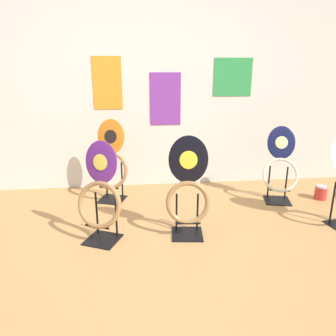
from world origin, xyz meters
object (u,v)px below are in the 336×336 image
toilet_seat_display_navy_moon (280,166)px  toilet_seat_display_jazz_black (188,191)px  paint_can (321,192)px  toilet_seat_display_orange_sun (110,165)px  toilet_seat_display_purple_note (100,197)px

toilet_seat_display_navy_moon → toilet_seat_display_jazz_black: bearing=-149.6°
toilet_seat_display_navy_moon → paint_can: 0.61m
toilet_seat_display_jazz_black → paint_can: toilet_seat_display_jazz_black is taller
toilet_seat_display_orange_sun → toilet_seat_display_purple_note: toilet_seat_display_orange_sun is taller
toilet_seat_display_orange_sun → toilet_seat_display_jazz_black: (0.73, -0.92, 0.01)m
toilet_seat_display_jazz_black → toilet_seat_display_purple_note: bearing=-179.1°
toilet_seat_display_jazz_black → toilet_seat_display_navy_moon: toilet_seat_display_jazz_black is taller
toilet_seat_display_navy_moon → toilet_seat_display_purple_note: bearing=-160.1°
paint_can → toilet_seat_display_orange_sun: bearing=174.1°
toilet_seat_display_purple_note → paint_can: 2.57m
toilet_seat_display_navy_moon → toilet_seat_display_orange_sun: bearing=173.2°
toilet_seat_display_orange_sun → toilet_seat_display_purple_note: bearing=-92.4°
toilet_seat_display_jazz_black → paint_can: (1.69, 0.67, -0.35)m
toilet_seat_display_purple_note → toilet_seat_display_navy_moon: toilet_seat_display_purple_note is taller
toilet_seat_display_purple_note → paint_can: size_ratio=5.58×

